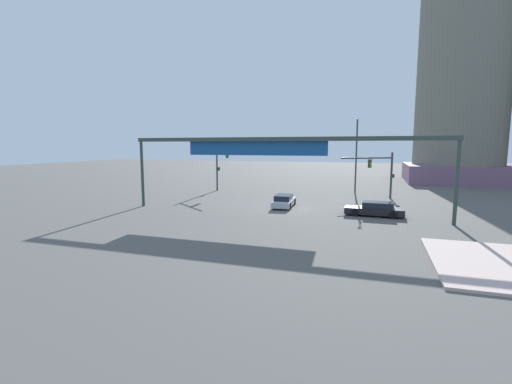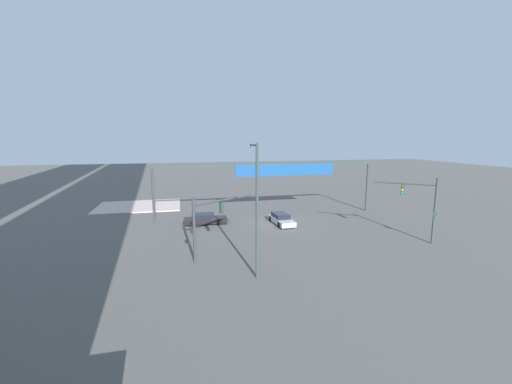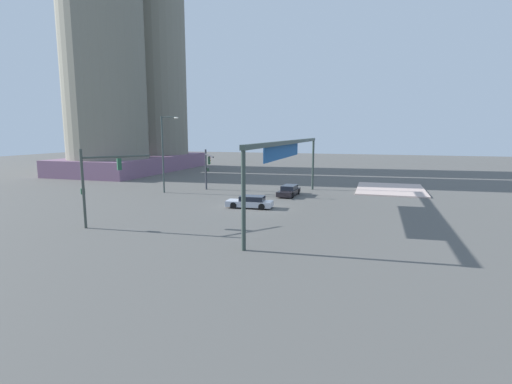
# 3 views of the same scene
# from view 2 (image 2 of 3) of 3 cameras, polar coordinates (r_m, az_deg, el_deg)

# --- Properties ---
(ground_plane) EXTENTS (197.76, 197.76, 0.00)m
(ground_plane) POSITION_cam_2_polar(r_m,az_deg,el_deg) (36.94, 3.75, -5.62)
(ground_plane) COLOR #555450
(sidewalk_corner) EXTENTS (11.48, 8.41, 0.15)m
(sidewalk_corner) POSITION_cam_2_polar(r_m,az_deg,el_deg) (48.67, -20.27, -2.40)
(sidewalk_corner) COLOR #C6ADA3
(sidewalk_corner) RESTS_ON ground
(traffic_signal_near_corner) EXTENTS (5.70, 3.57, 5.23)m
(traffic_signal_near_corner) POSITION_cam_2_polar(r_m,az_deg,el_deg) (25.86, -8.52, -4.42)
(traffic_signal_near_corner) COLOR #353840
(traffic_signal_near_corner) RESTS_ON ground
(traffic_signal_opposite_side) EXTENTS (4.36, 3.76, 6.19)m
(traffic_signal_opposite_side) POSITION_cam_2_polar(r_m,az_deg,el_deg) (33.24, 27.64, -1.38)
(traffic_signal_opposite_side) COLOR #39413B
(traffic_signal_opposite_side) RESTS_ON ground
(streetlamp_curved_arm) EXTENTS (0.31, 2.39, 9.38)m
(streetlamp_curved_arm) POSITION_cam_2_polar(r_m,az_deg,el_deg) (21.63, 0.05, -1.94)
(streetlamp_curved_arm) COLOR #35423F
(streetlamp_curved_arm) RESTS_ON ground
(overhead_sign_gantry) EXTENTS (27.96, 0.43, 6.70)m
(overhead_sign_gantry) POSITION_cam_2_polar(r_m,az_deg,el_deg) (39.34, 3.10, 3.89)
(overhead_sign_gantry) COLOR #31403A
(overhead_sign_gantry) RESTS_ON ground
(sedan_car_approaching) EXTENTS (2.05, 4.68, 1.21)m
(sedan_car_approaching) POSITION_cam_2_polar(r_m,az_deg,el_deg) (36.54, 4.54, -4.87)
(sedan_car_approaching) COLOR #AFB3BE
(sedan_car_approaching) RESTS_ON ground
(sedan_car_waiting_far) EXTENTS (4.89, 1.98, 1.21)m
(sedan_car_waiting_far) POSITION_cam_2_polar(r_m,az_deg,el_deg) (36.90, -9.18, -4.82)
(sedan_car_waiting_far) COLOR black
(sedan_car_waiting_far) RESTS_ON ground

